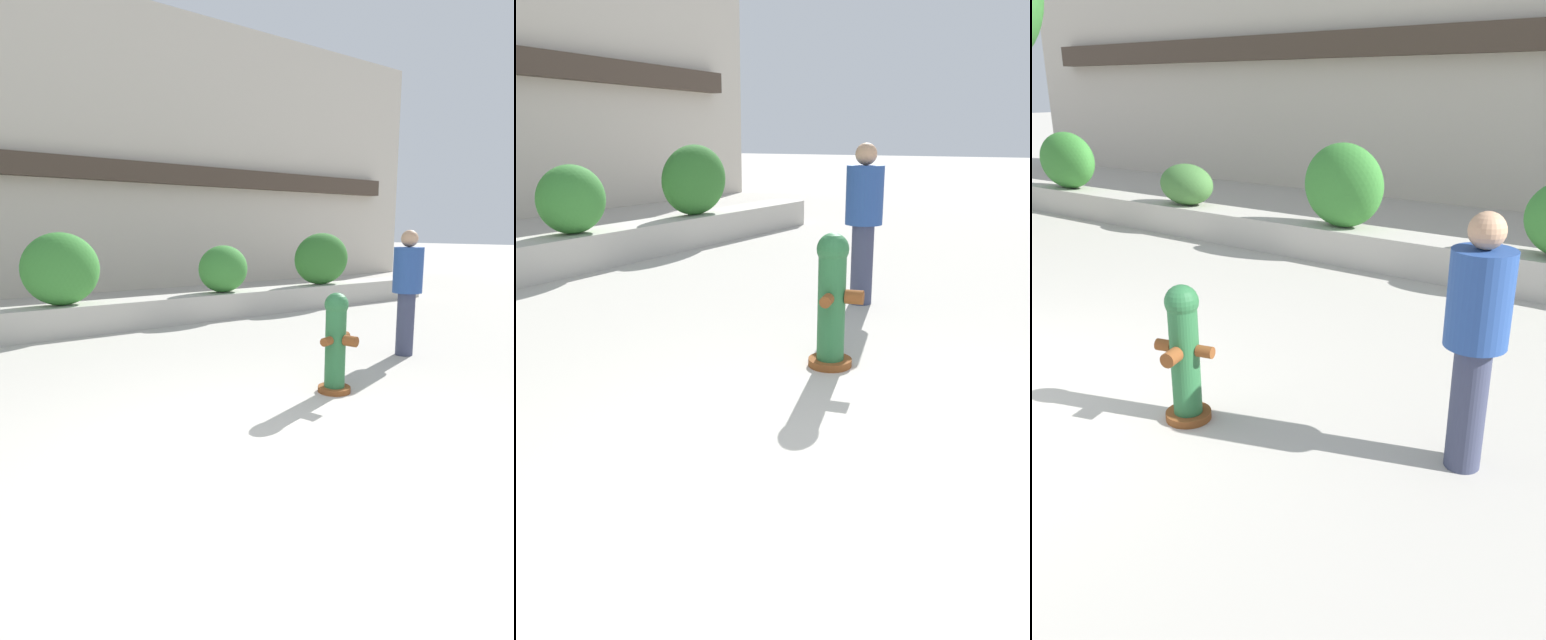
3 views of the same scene
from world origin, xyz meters
The scene contains 7 objects.
ground_plane centered at (0.00, 0.00, 0.00)m, with size 120.00×120.00×0.00m, color #B2ADA3.
planter_wall_low centered at (0.00, 6.00, 0.25)m, with size 18.00×0.70×0.50m, color #B7B2A8.
hedge_bush_2 centered at (0.07, 6.00, 1.10)m, with size 1.26×0.70×1.20m, color #387F33.
hedge_bush_3 centered at (3.18, 6.00, 0.97)m, with size 1.06×0.70×0.94m, color #387F33.
hedge_bush_4 centered at (5.84, 6.00, 1.09)m, with size 1.56×0.58×1.17m, color #2D6B28.
fire_hydrant centered at (1.64, 1.20, 0.55)m, with size 0.48×0.47×1.08m.
pedestrian centered at (3.60, 1.84, 0.99)m, with size 0.56×0.56×1.73m.
Camera 1 is at (-2.03, -2.54, 1.72)m, focal length 28.00 mm.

